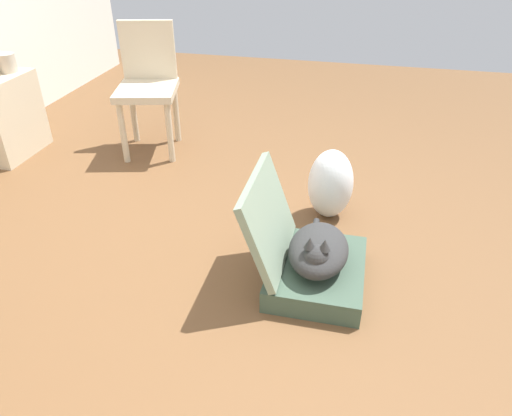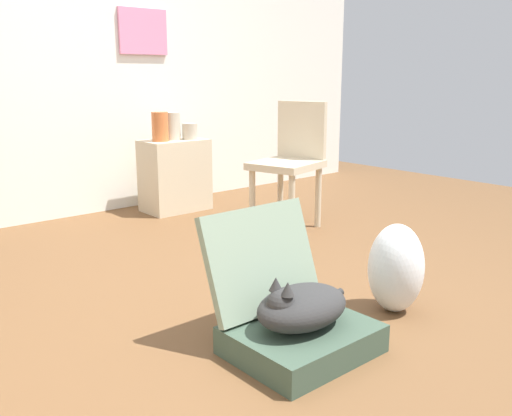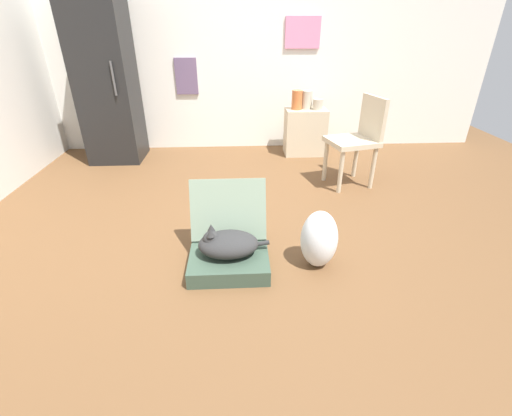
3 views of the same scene
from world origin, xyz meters
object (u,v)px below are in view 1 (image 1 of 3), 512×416
Objects in this scene: side_table at (3,117)px; vase_short at (7,63)px; suitcase_base at (317,273)px; chair at (148,83)px; cat at (318,250)px; plastic_bag_white at (330,184)px.

vase_short reaches higher than side_table.
vase_short is at bearing 65.39° from suitcase_base.
chair reaches higher than vase_short.
plastic_bag_white is at bearing 0.49° from cat.
side_table is at bearing 160.68° from vase_short.
cat is 1.16× the size of plastic_bag_white.
side_table is at bearing 68.21° from cat.
chair is (0.22, -0.95, -0.14)m from vase_short.
side_table is (0.96, 2.39, 0.09)m from cat.
vase_short is at bearing 179.10° from chair.
suitcase_base is 2.65m from vase_short.
vase_short is at bearing -19.32° from side_table.
plastic_bag_white is (0.63, 0.01, 0.01)m from cat.
suitcase_base is 1.29× the size of plastic_bag_white.
cat is (-0.01, 0.00, 0.14)m from suitcase_base.
chair is (1.30, 1.40, 0.44)m from suitcase_base.
side_table is at bearing -174.66° from chair.
chair is at bearing -76.77° from vase_short.
chair reaches higher than side_table.
cat is at bearing -57.14° from chair.
vase_short reaches higher than suitcase_base.
plastic_bag_white reaches higher than cat.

